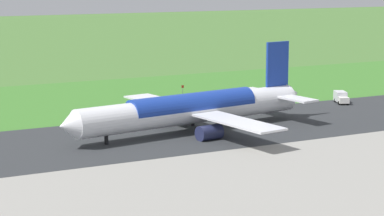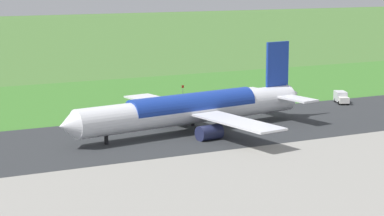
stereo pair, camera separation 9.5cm
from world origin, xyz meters
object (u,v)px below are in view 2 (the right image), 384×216
at_px(traffic_cone_orange, 171,103).
at_px(airliner_main, 194,109).
at_px(service_truck_baggage, 341,97).
at_px(no_stopping_sign, 183,90).

bearing_deg(traffic_cone_orange, airliner_main, 72.96).
xyz_separation_m(service_truck_baggage, traffic_cone_orange, (35.13, -16.73, -1.13)).
bearing_deg(airliner_main, no_stopping_sign, -113.11).
height_order(no_stopping_sign, traffic_cone_orange, no_stopping_sign).
bearing_deg(service_truck_baggage, traffic_cone_orange, -25.46).
relative_size(no_stopping_sign, traffic_cone_orange, 5.04).
relative_size(airliner_main, service_truck_baggage, 8.69).
bearing_deg(no_stopping_sign, service_truck_baggage, 139.15).
relative_size(service_truck_baggage, traffic_cone_orange, 11.31).
distance_m(airliner_main, service_truck_baggage, 45.47).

